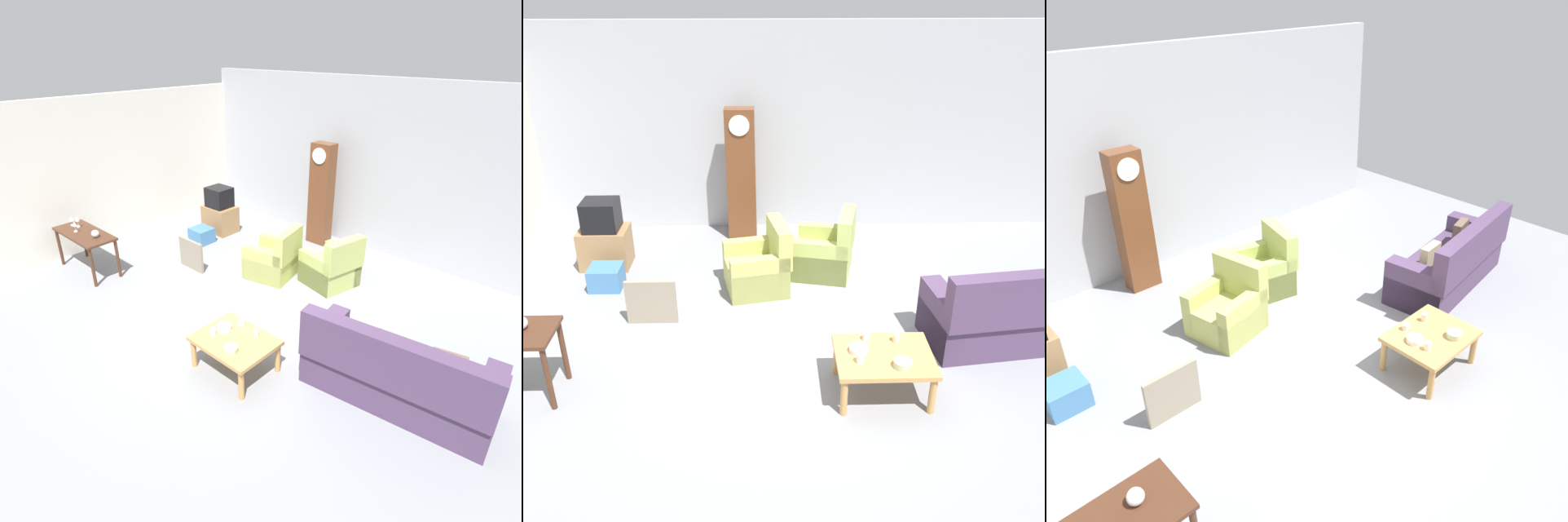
% 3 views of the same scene
% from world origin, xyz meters
% --- Properties ---
extents(ground_plane, '(10.40, 10.40, 0.00)m').
position_xyz_m(ground_plane, '(0.00, 0.00, 0.00)').
color(ground_plane, gray).
extents(garage_door_wall, '(8.40, 0.16, 3.20)m').
position_xyz_m(garage_door_wall, '(0.00, 3.60, 1.60)').
color(garage_door_wall, '#ADAFB5').
rests_on(garage_door_wall, ground_plane).
extents(couch_floral, '(2.20, 1.14, 1.04)m').
position_xyz_m(couch_floral, '(2.30, 0.02, 0.35)').
color(couch_floral, '#4C3856').
rests_on(couch_floral, ground_plane).
extents(armchair_olive_near, '(0.93, 0.91, 0.92)m').
position_xyz_m(armchair_olive_near, '(-0.68, 1.35, 0.31)').
color(armchair_olive_near, tan).
rests_on(armchair_olive_near, ground_plane).
extents(armchair_olive_far, '(0.94, 0.92, 0.92)m').
position_xyz_m(armchair_olive_far, '(0.25, 1.77, 0.31)').
color(armchair_olive_far, '#ACBA60').
rests_on(armchair_olive_far, ground_plane).
extents(coffee_table_wood, '(0.96, 0.76, 0.46)m').
position_xyz_m(coffee_table_wood, '(0.57, -0.83, 0.39)').
color(coffee_table_wood, tan).
rests_on(coffee_table_wood, ground_plane).
extents(grandfather_clock, '(0.44, 0.30, 2.03)m').
position_xyz_m(grandfather_clock, '(-0.96, 3.09, 1.02)').
color(grandfather_clock, brown).
rests_on(grandfather_clock, ground_plane).
extents(framed_picture_leaning, '(0.60, 0.05, 0.56)m').
position_xyz_m(framed_picture_leaning, '(-1.96, 0.54, 0.28)').
color(framed_picture_leaning, gray).
rests_on(framed_picture_leaning, ground_plane).
extents(storage_box_blue, '(0.42, 0.39, 0.31)m').
position_xyz_m(storage_box_blue, '(-2.73, 1.44, 0.15)').
color(storage_box_blue, teal).
rests_on(storage_box_blue, ground_plane).
extents(glass_dome_cloche, '(0.13, 0.13, 0.13)m').
position_xyz_m(glass_dome_cloche, '(-2.94, -0.71, 0.81)').
color(glass_dome_cloche, silver).
rests_on(glass_dome_cloche, console_table_dark).
extents(cup_white_porcelain, '(0.07, 0.07, 0.10)m').
position_xyz_m(cup_white_porcelain, '(0.32, -0.96, 0.51)').
color(cup_white_porcelain, white).
rests_on(cup_white_porcelain, coffee_table_wood).
extents(cup_blue_rimmed, '(0.08, 0.08, 0.08)m').
position_xyz_m(cup_blue_rimmed, '(0.44, -0.57, 0.49)').
color(cup_blue_rimmed, silver).
rests_on(cup_blue_rimmed, coffee_table_wood).
extents(cup_cream_tall, '(0.07, 0.07, 0.10)m').
position_xyz_m(cup_cream_tall, '(0.73, -0.62, 0.50)').
color(cup_cream_tall, beige).
rests_on(cup_cream_tall, coffee_table_wood).
extents(bowl_white_stacked, '(0.19, 0.19, 0.06)m').
position_xyz_m(bowl_white_stacked, '(0.33, -0.78, 0.49)').
color(bowl_white_stacked, white).
rests_on(bowl_white_stacked, coffee_table_wood).
extents(bowl_shallow_green, '(0.18, 0.18, 0.07)m').
position_xyz_m(bowl_shallow_green, '(0.71, -1.04, 0.49)').
color(bowl_shallow_green, '#B2C69E').
rests_on(bowl_shallow_green, coffee_table_wood).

